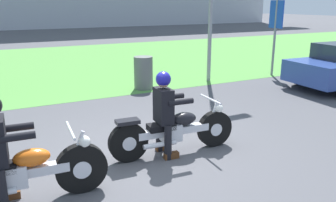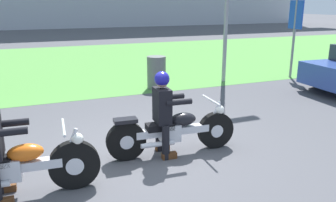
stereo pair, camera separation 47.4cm
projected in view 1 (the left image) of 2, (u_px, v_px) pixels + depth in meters
The scene contains 7 objects.
ground at pixel (143, 154), 5.74m from camera, with size 120.00×120.00×0.00m, color #4C4C51.
grass_verge at pixel (47, 65), 14.01m from camera, with size 60.00×12.00×0.01m, color #549342.
motorcycle_lead at pixel (174, 131), 5.68m from camera, with size 2.19×0.66×0.87m.
rider_lead at pixel (164, 107), 5.50m from camera, with size 0.57×0.48×1.39m.
motorcycle_follow at pixel (18, 174), 4.21m from camera, with size 2.20×0.66×0.89m.
trash_can at pixel (143, 73), 10.00m from camera, with size 0.54×0.54×0.94m, color #595E5B.
sign_banner at pixel (276, 24), 11.57m from camera, with size 0.08×0.60×2.60m.
Camera 1 is at (-2.08, -4.88, 2.41)m, focal length 37.09 mm.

